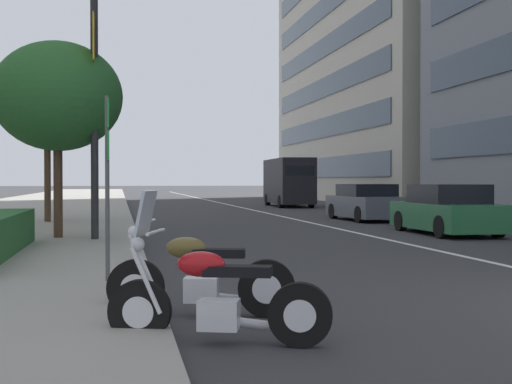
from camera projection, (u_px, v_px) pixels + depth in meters
name	position (u px, v px, depth m)	size (l,w,h in m)	color
sidewalk_right_plaza	(34.00, 209.00, 35.23)	(160.00, 9.58, 0.15)	gray
lane_centre_stripe	(234.00, 206.00, 42.33)	(110.00, 0.16, 0.01)	silver
motorcycle_nearest_camera	(214.00, 299.00, 6.49)	(0.86, 2.07, 1.46)	black
motorcycle_far_end_row	(199.00, 280.00, 7.82)	(0.73, 2.12, 1.11)	black
car_far_down_avenue	(447.00, 211.00, 19.92)	(4.36, 1.92, 1.44)	#236038
car_lead_in_lane	(366.00, 203.00, 26.78)	(4.38, 2.06, 1.42)	#4C515B
delivery_van_ahead	(288.00, 181.00, 41.15)	(6.16, 2.18, 2.84)	black
parking_sign_by_curb	(108.00, 165.00, 9.58)	(0.32, 0.06, 2.58)	#47494C
street_lamp_with_banners	(109.00, 41.00, 16.47)	(1.26, 2.37, 7.81)	#232326
street_tree_mid_sidewalk	(58.00, 97.00, 16.90)	(3.16, 3.16, 4.82)	#473323
street_tree_near_plaza_corner	(47.00, 104.00, 23.50)	(3.49, 3.49, 5.52)	#473323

